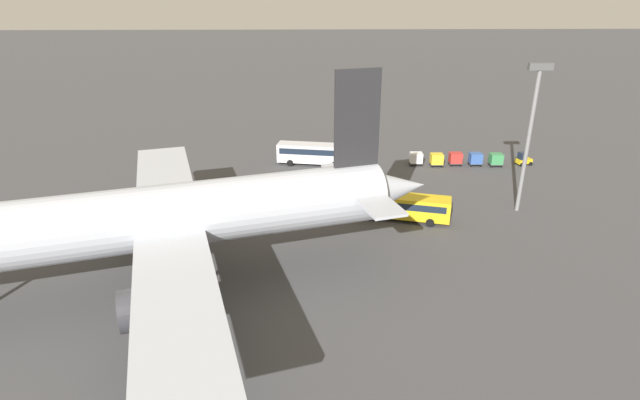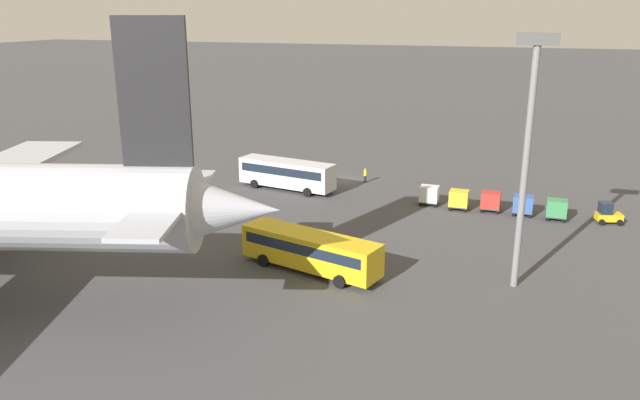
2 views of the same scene
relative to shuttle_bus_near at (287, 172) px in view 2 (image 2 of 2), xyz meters
name	(u,v)px [view 2 (image 2 of 2)]	position (x,y,z in m)	size (l,w,h in m)	color
ground_plane	(343,181)	(-5.09, -5.67, -2.01)	(600.00, 600.00, 0.00)	#424244
shuttle_bus_near	(287,172)	(0.00, 0.00, 0.00)	(11.79, 4.82, 3.36)	silver
shuttle_bus_far	(310,249)	(-10.37, 21.33, -0.16)	(12.08, 5.81, 3.07)	gold
baggage_tug	(607,214)	(-33.87, 1.30, -1.07)	(2.65, 2.13, 2.10)	gold
worker_person	(365,175)	(-7.83, -5.71, -1.14)	(0.38, 0.38, 1.74)	#1E1E2D
cargo_cart_green	(557,208)	(-29.18, 1.86, -0.82)	(2.01, 1.70, 2.06)	#38383D
cargo_cart_blue	(523,204)	(-26.02, 1.42, -0.82)	(2.01, 1.70, 2.06)	#38383D
cargo_cart_red	(491,200)	(-22.85, 1.16, -0.82)	(2.01, 1.70, 2.06)	#38383D
cargo_cart_yellow	(459,199)	(-19.69, 1.59, -0.82)	(2.01, 1.70, 2.06)	#38383D
cargo_cart_white	(429,194)	(-16.53, 0.92, -0.82)	(2.01, 1.70, 2.06)	#38383D
light_pole	(528,139)	(-25.82, 19.14, 9.21)	(2.80, 0.70, 18.40)	slate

